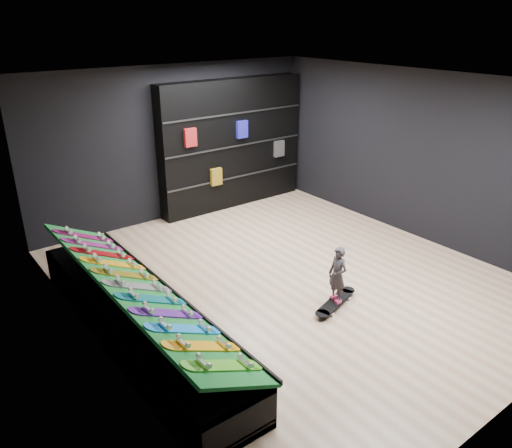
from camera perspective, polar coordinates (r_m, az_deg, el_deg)
floor at (r=7.91m, az=3.79°, el=-6.29°), size 6.00×7.00×0.01m
ceiling at (r=6.96m, az=4.44°, el=15.83°), size 6.00×7.00×0.01m
wall_back at (r=10.09m, az=-9.23°, el=9.12°), size 6.00×0.02×3.00m
wall_left at (r=5.90m, az=-18.50°, el=-1.83°), size 0.02×7.00×3.00m
wall_right at (r=9.47m, az=18.03°, el=7.40°), size 0.02×7.00×3.00m
display_rack at (r=6.62m, az=-13.44°, el=-10.75°), size 0.90×4.50×0.50m
turf_ramp at (r=6.40m, az=-13.41°, el=-7.16°), size 0.92×4.50×0.46m
back_shelving at (r=10.60m, az=-2.77°, el=9.11°), size 3.33×0.39×2.67m
floor_skateboard at (r=7.27m, az=9.08°, el=-8.91°), size 1.00×0.50×0.09m
child at (r=7.13m, az=9.22°, el=-6.93°), size 0.13×0.19×0.50m
display_board_0 at (r=4.97m, az=-3.74°, el=-15.83°), size 0.93×0.22×0.50m
display_board_1 at (r=5.23m, az=-6.12°, el=-13.70°), size 0.93×0.22×0.50m
display_board_2 at (r=5.50m, az=-8.24°, el=-11.76°), size 0.93×0.22×0.50m
display_board_3 at (r=5.79m, az=-10.12°, el=-9.99°), size 0.93×0.22×0.50m
display_board_4 at (r=6.08m, az=-11.81°, el=-8.38°), size 0.93×0.22×0.50m
display_board_5 at (r=6.39m, az=-13.33°, el=-6.92°), size 0.93×0.22×0.50m
display_board_6 at (r=6.70m, az=-14.70°, el=-5.58°), size 0.93×0.22×0.50m
display_board_7 at (r=7.02m, az=-15.94°, el=-4.37°), size 0.93×0.22×0.50m
display_board_8 at (r=7.34m, az=-17.07°, el=-3.26°), size 0.93×0.22×0.50m
display_board_9 at (r=7.67m, az=-18.10°, el=-2.24°), size 0.93×0.22×0.50m
display_board_10 at (r=8.00m, az=-19.04°, el=-1.30°), size 0.93×0.22×0.50m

